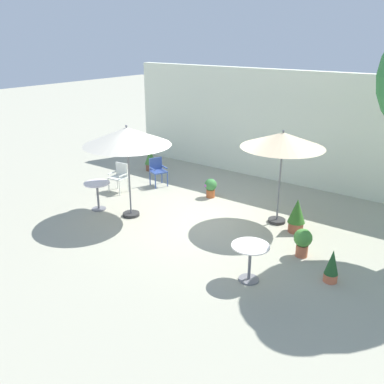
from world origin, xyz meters
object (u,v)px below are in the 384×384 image
Objects in this scene: cafe_table_0 at (250,256)px; potted_plant_4 at (303,241)px; patio_umbrella_0 at (127,137)px; potted_plant_0 at (332,266)px; potted_plant_1 at (211,187)px; potted_plant_2 at (150,159)px; patio_chair_0 at (157,169)px; patio_umbrella_1 at (283,141)px; cafe_table_1 at (97,191)px; patio_chair_1 at (120,175)px; potted_plant_3 at (297,215)px.

cafe_table_0 is 1.20× the size of potted_plant_4.
potted_plant_0 is at bearing 0.27° from patio_umbrella_0.
patio_umbrella_0 is 3.57× the size of potted_plant_0.
potted_plant_2 is at bearing 164.10° from potted_plant_1.
patio_chair_0 is at bearing 148.34° from cafe_table_0.
cafe_table_1 is (-4.29, -2.16, -1.59)m from patio_umbrella_1.
patio_chair_1 is (-4.87, -0.78, -1.61)m from patio_umbrella_1.
patio_umbrella_0 is 2.79× the size of patio_chair_1.
potted_plant_4 is at bearing -4.88° from patio_chair_1.
potted_plant_2 is (-3.18, 0.91, 0.09)m from potted_plant_1.
cafe_table_0 is 6.00m from patio_chair_1.
potted_plant_0 reaches higher than potted_plant_1.
cafe_table_0 is 0.88× the size of patio_chair_1.
potted_plant_1 is 3.31m from potted_plant_2.
patio_umbrella_1 reaches higher than patio_chair_1.
potted_plant_0 is at bearing -28.01° from potted_plant_1.
patio_chair_0 is 6.76m from potted_plant_0.
potted_plant_4 is at bearing -21.42° from potted_plant_2.
patio_chair_1 reaches higher than cafe_table_0.
patio_chair_0 reaches higher than potted_plant_4.
cafe_table_0 is 7.57m from potted_plant_2.
patio_chair_0 reaches higher than patio_chair_1.
patio_umbrella_0 reaches higher than potted_plant_0.
potted_plant_1 is (0.92, 2.38, -1.81)m from patio_umbrella_0.
cafe_table_0 is (0.78, -2.82, -1.60)m from patio_umbrella_1.
patio_umbrella_1 is 2.50m from potted_plant_4.
potted_plant_2 is at bearing 166.26° from patio_umbrella_1.
potted_plant_2 is 6.36m from potted_plant_3.
patio_umbrella_1 is (3.28, 1.93, -0.00)m from patio_umbrella_0.
patio_chair_0 is 1.38× the size of potted_plant_4.
potted_plant_2 is at bearing 140.00° from patio_chair_0.
cafe_table_1 is at bearing -89.61° from patio_chair_0.
patio_umbrella_0 is 4.28× the size of potted_plant_1.
patio_umbrella_0 reaches higher than potted_plant_4.
potted_plant_3 is at bearing -6.50° from patio_chair_0.
potted_plant_0 is 1.05m from potted_plant_4.
cafe_table_0 is at bearing -33.43° from potted_plant_2.
potted_plant_0 is at bearing 2.25° from cafe_table_1.
patio_umbrella_1 reaches higher than cafe_table_1.
patio_chair_0 is at bearing 114.53° from patio_umbrella_0.
cafe_table_1 reaches higher than potted_plant_0.
patio_chair_1 is at bearing -153.92° from potted_plant_1.
potted_plant_2 is (-5.54, 1.35, -1.71)m from patio_umbrella_1.
cafe_table_0 is 5.98m from patio_chair_0.
cafe_table_0 is 1.59m from potted_plant_4.
cafe_table_1 is 6.37m from potted_plant_0.
patio_umbrella_1 reaches higher than potted_plant_1.
potted_plant_1 is (-4.43, 2.36, -0.01)m from potted_plant_0.
cafe_table_1 is at bearing -153.30° from patio_umbrella_1.
potted_plant_3 is at bearing -13.04° from potted_plant_1.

